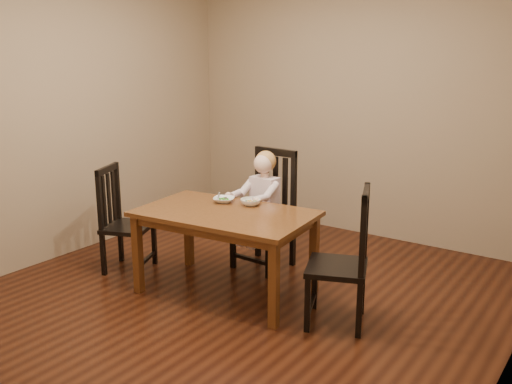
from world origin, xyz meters
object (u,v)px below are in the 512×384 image
Objects in this scene: dining_table at (225,221)px; chair_left at (123,221)px; bowl_peas at (224,200)px; bowl_veg at (251,202)px; toddler at (263,197)px; chair_right at (344,260)px; chair_child at (267,211)px.

dining_table is 1.53× the size of chair_left.
dining_table is 0.30m from bowl_peas.
dining_table is at bearing -102.71° from bowl_veg.
bowl_veg is (1.13, 0.39, 0.26)m from chair_left.
dining_table is at bearing 98.42° from toddler.
bowl_veg is at bearing 56.06° from chair_right.
bowl_veg is at bearing 13.23° from bowl_peas.
dining_table is 0.29m from bowl_veg.
chair_left is (-1.01, -0.82, -0.06)m from chair_child.
chair_right is 5.76× the size of bowl_peas.
toddler is at bearing 75.75° from bowl_peas.
chair_child reaches higher than chair_left.
chair_right is 1.03m from bowl_veg.
dining_table is at bearing 73.84° from chair_left.
chair_left is at bearing -173.43° from dining_table.
chair_right is 1.25m from bowl_peas.
chair_left is at bearing 41.70° from chair_child.
chair_right is at bearing 151.96° from chair_child.
bowl_peas is at bearing 129.97° from dining_table.
chair_left is at bearing -160.93° from bowl_veg.
chair_left is 0.99m from bowl_peas.
chair_left is at bearing 39.85° from toddler.
bowl_peas is (-0.18, 0.21, 0.10)m from dining_table.
toddler is at bearing 90.00° from chair_child.
chair_left is 1.28m from toddler.
chair_child reaches higher than chair_right.
chair_child is at bearing 106.26° from bowl_veg.
dining_table is at bearing 71.40° from chair_right.
toddler is 0.45m from bowl_peas.
toddler is at bearing 108.78° from bowl_veg.
chair_right is at bearing -7.53° from bowl_peas.
chair_child is 1.13× the size of chair_left.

